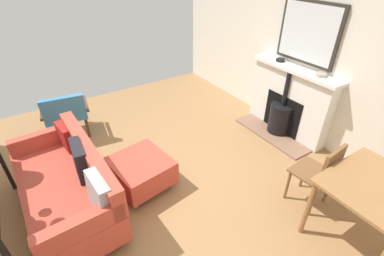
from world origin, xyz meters
TOP-DOWN VIEW (x-y plane):
  - ground_plane at (0.00, 0.00)m, footprint 5.26×5.59m
  - wall_left at (-2.63, 0.00)m, footprint 0.12×5.59m
  - fireplace at (-2.42, 0.18)m, footprint 0.61×1.46m
  - mirror_over_mantel at (-2.54, 0.18)m, footprint 0.04×0.94m
  - mantel_bowl_near at (-2.45, -0.14)m, footprint 0.13×0.13m
  - mantel_bowl_far at (-2.45, 0.58)m, footprint 0.15×0.15m
  - sofa at (0.87, -0.00)m, footprint 0.89×1.74m
  - ottoman at (0.06, 0.08)m, footprint 0.74×0.77m
  - armchair_accent at (0.57, -1.56)m, footprint 0.75×0.66m
  - dining_table at (-1.47, 1.98)m, footprint 0.91×0.79m
  - dining_chair_near_fireplace at (-1.47, 1.45)m, footprint 0.43×0.43m

SIDE VIEW (x-z plane):
  - ground_plane at x=0.00m, z-range -0.01..0.00m
  - ottoman at x=0.06m, z-range 0.04..0.43m
  - sofa at x=0.87m, z-range -0.05..0.76m
  - armchair_accent at x=0.57m, z-range 0.06..0.84m
  - fireplace at x=-2.42m, z-range -0.06..1.03m
  - dining_chair_near_fireplace at x=-1.47m, z-range 0.08..0.93m
  - dining_table at x=-1.47m, z-range 0.27..1.02m
  - mantel_bowl_near at x=-2.45m, z-range 1.09..1.13m
  - mantel_bowl_far at x=-2.45m, z-range 1.09..1.14m
  - wall_left at x=-2.63m, z-range 0.00..2.71m
  - mirror_over_mantel at x=-2.54m, z-range 1.15..1.99m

